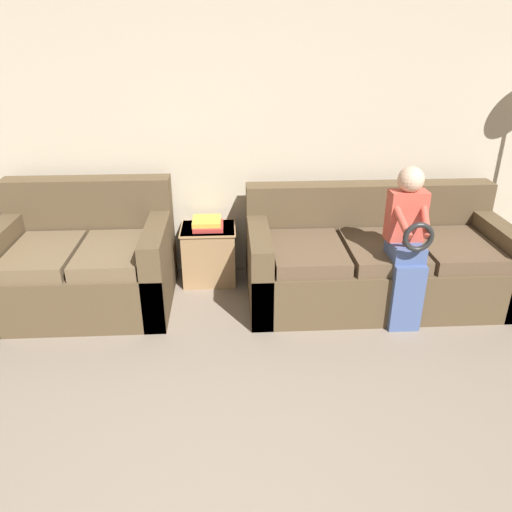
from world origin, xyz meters
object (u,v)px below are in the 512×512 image
(couch_main, at_px, (375,261))
(side_shelf, at_px, (209,253))
(book_stack, at_px, (207,224))
(child_left_seated, at_px, (407,240))
(couch_side, at_px, (85,264))

(couch_main, xyz_separation_m, side_shelf, (-1.35, 0.34, -0.05))
(book_stack, bearing_deg, side_shelf, -46.72)
(side_shelf, bearing_deg, couch_main, -14.12)
(couch_main, height_order, child_left_seated, child_left_seated)
(couch_side, xyz_separation_m, side_shelf, (0.96, 0.31, -0.07))
(book_stack, bearing_deg, child_left_seated, -27.19)
(couch_side, height_order, side_shelf, couch_side)
(couch_side, xyz_separation_m, child_left_seated, (2.39, -0.42, 0.33))
(child_left_seated, xyz_separation_m, book_stack, (-1.44, 0.74, -0.12))
(child_left_seated, relative_size, side_shelf, 2.37)
(couch_main, relative_size, book_stack, 7.59)
(couch_side, height_order, book_stack, couch_side)
(couch_side, distance_m, book_stack, 1.03)
(child_left_seated, bearing_deg, couch_main, 102.30)
(couch_main, bearing_deg, book_stack, 165.80)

